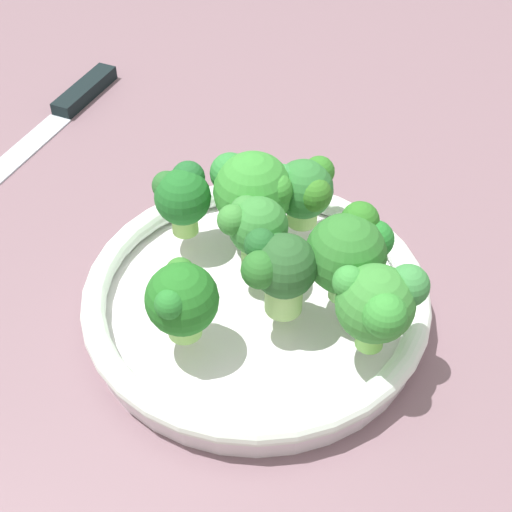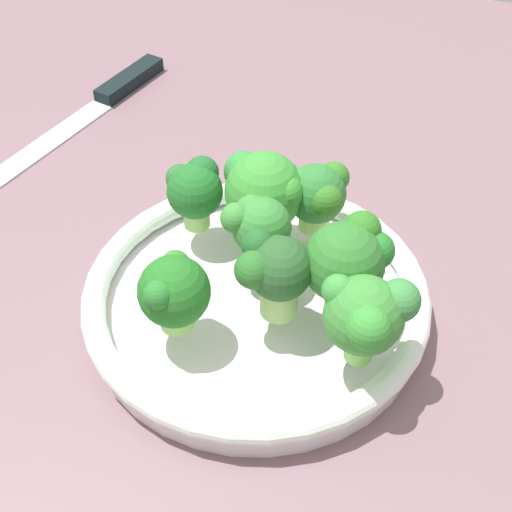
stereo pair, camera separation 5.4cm
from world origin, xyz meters
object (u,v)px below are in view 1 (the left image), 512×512
Objects in this scene: broccoli_floret_3 at (279,267)px; knife at (60,114)px; broccoli_floret_2 at (378,303)px; broccoli_floret_4 at (307,189)px; bowl at (256,300)px; broccoli_floret_7 at (181,300)px; broccoli_floret_6 at (182,195)px; broccoli_floret_5 at (349,251)px; broccoli_floret_1 at (255,228)px; broccoli_floret_0 at (254,189)px.

broccoli_floret_3 is 0.25× the size of knife.
broccoli_floret_4 is (6.49, -12.25, -0.92)cm from broccoli_floret_2.
broccoli_floret_7 reaches higher than bowl.
knife is (28.23, -15.47, -6.27)cm from broccoli_floret_4.
knife is at bearing -28.72° from broccoli_floret_4.
knife is at bearing -44.32° from broccoli_floret_6.
broccoli_floret_5 is at bearing 144.47° from knife.
broccoli_floret_1 is 7.32cm from broccoli_floret_5.
broccoli_floret_3 reaches higher than broccoli_floret_4.
bowl reaches higher than knife.
broccoli_floret_5 is at bearing 160.56° from broccoli_floret_6.
broccoli_floret_1 is (-0.95, 4.60, 0.06)cm from broccoli_floret_0.
broccoli_floret_3 is at bearing 141.55° from broccoli_floret_6.
broccoli_floret_3 reaches higher than knife.
broccoli_floret_1 is at bearing -11.95° from broccoli_floret_5.
broccoli_floret_2 is 45.01cm from knife.
broccoli_floret_1 is 8.33cm from broccoli_floret_7.
broccoli_floret_2 is 1.04× the size of broccoli_floret_3.
broccoli_floret_6 is at bearing -75.27° from broccoli_floret_7.
broccoli_floret_3 is at bearing 26.64° from broccoli_floret_5.
broccoli_floret_0 is at bearing 20.53° from broccoli_floret_4.
broccoli_floret_4 is (-0.53, -9.94, -0.71)cm from broccoli_floret_3.
broccoli_floret_0 is 15.03cm from broccoli_floret_2.
broccoli_floret_6 reaches higher than knife.
broccoli_floret_3 is 1.11× the size of broccoli_floret_7.
bowl is at bearing 72.10° from broccoli_floret_4.
broccoli_floret_7 is at bearing 28.90° from broccoli_floret_5.
broccoli_floret_0 reaches higher than broccoli_floret_7.
broccoli_floret_3 is (7.02, -2.31, -0.22)cm from broccoli_floret_2.
broccoli_floret_0 is 0.27× the size of knife.
broccoli_floret_5 is 14.47cm from broccoli_floret_6.
broccoli_floret_6 is at bearing -36.72° from bowl.
broccoli_floret_3 is (-2.05, 1.96, 5.79)cm from bowl.
broccoli_floret_7 is at bearing 63.78° from broccoli_floret_4.
broccoli_floret_2 is at bearing 161.80° from broccoli_floret_3.
broccoli_floret_5 reaches higher than bowl.
broccoli_floret_7 reaches higher than broccoli_floret_4.
broccoli_floret_3 reaches higher than broccoli_floret_6.
broccoli_floret_6 is (5.51, 1.31, -0.40)cm from broccoli_floret_0.
broccoli_floret_7 is at bearing 77.49° from broccoli_floret_0.
bowl is 34.78cm from knife.
bowl is 3.88× the size of broccoli_floret_2.
broccoli_floret_1 reaches higher than broccoli_floret_6.
broccoli_floret_5 is at bearing 168.05° from broccoli_floret_1.
bowl is 11.68cm from broccoli_floret_2.
broccoli_floret_2 reaches higher than broccoli_floret_4.
broccoli_floret_1 reaches higher than broccoli_floret_4.
broccoli_floret_7 is at bearing 5.75° from broccoli_floret_2.
broccoli_floret_4 is at bearing 151.28° from knife.
broccoli_floret_2 is at bearing -174.25° from broccoli_floret_7.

